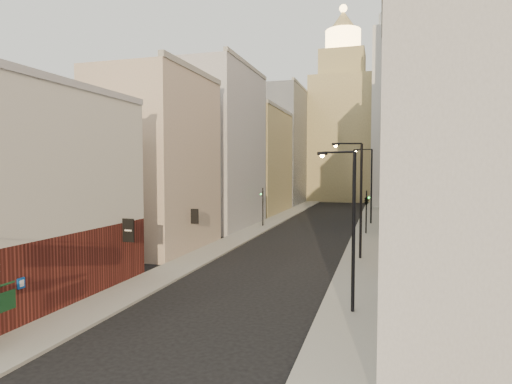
{
  "coord_description": "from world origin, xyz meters",
  "views": [
    {
      "loc": [
        8.05,
        -9.48,
        7.56
      ],
      "look_at": [
        -0.93,
        21.03,
        5.76
      ],
      "focal_mm": 30.0,
      "sensor_mm": 36.0,
      "label": 1
    }
  ],
  "objects_px": {
    "white_tower": "(393,111)",
    "traffic_light_left": "(263,199)",
    "streetlamp_mid": "(358,193)",
    "streetlamp_far": "(370,181)",
    "clock_tower": "(342,124)",
    "streetlamp_near": "(350,221)",
    "traffic_light_right": "(366,200)"
  },
  "relations": [
    {
      "from": "white_tower",
      "to": "streetlamp_near",
      "type": "height_order",
      "value": "white_tower"
    },
    {
      "from": "white_tower",
      "to": "streetlamp_mid",
      "type": "relative_size",
      "value": 4.33
    },
    {
      "from": "clock_tower",
      "to": "white_tower",
      "type": "relative_size",
      "value": 1.08
    },
    {
      "from": "streetlamp_far",
      "to": "traffic_light_left",
      "type": "distance_m",
      "value": 14.67
    },
    {
      "from": "white_tower",
      "to": "streetlamp_mid",
      "type": "bearing_deg",
      "value": -94.17
    },
    {
      "from": "clock_tower",
      "to": "streetlamp_far",
      "type": "bearing_deg",
      "value": -79.99
    },
    {
      "from": "clock_tower",
      "to": "streetlamp_far",
      "type": "height_order",
      "value": "clock_tower"
    },
    {
      "from": "traffic_light_left",
      "to": "white_tower",
      "type": "bearing_deg",
      "value": -123.02
    },
    {
      "from": "traffic_light_left",
      "to": "traffic_light_right",
      "type": "distance_m",
      "value": 13.27
    },
    {
      "from": "streetlamp_mid",
      "to": "traffic_light_right",
      "type": "xyz_separation_m",
      "value": [
        0.22,
        13.99,
        -1.52
      ]
    },
    {
      "from": "streetlamp_near",
      "to": "traffic_light_left",
      "type": "height_order",
      "value": "streetlamp_near"
    },
    {
      "from": "streetlamp_far",
      "to": "streetlamp_mid",
      "type": "bearing_deg",
      "value": -72.77
    },
    {
      "from": "streetlamp_near",
      "to": "streetlamp_far",
      "type": "height_order",
      "value": "streetlamp_far"
    },
    {
      "from": "streetlamp_mid",
      "to": "clock_tower",
      "type": "bearing_deg",
      "value": 79.65
    },
    {
      "from": "streetlamp_mid",
      "to": "traffic_light_left",
      "type": "distance_m",
      "value": 21.22
    },
    {
      "from": "clock_tower",
      "to": "traffic_light_right",
      "type": "xyz_separation_m",
      "value": [
        7.44,
        -51.83,
        -13.68
      ]
    },
    {
      "from": "clock_tower",
      "to": "streetlamp_mid",
      "type": "distance_m",
      "value": 67.32
    },
    {
      "from": "white_tower",
      "to": "traffic_light_left",
      "type": "relative_size",
      "value": 8.3
    },
    {
      "from": "white_tower",
      "to": "streetlamp_near",
      "type": "bearing_deg",
      "value": -93.06
    },
    {
      "from": "clock_tower",
      "to": "white_tower",
      "type": "height_order",
      "value": "clock_tower"
    },
    {
      "from": "white_tower",
      "to": "traffic_light_right",
      "type": "height_order",
      "value": "white_tower"
    },
    {
      "from": "traffic_light_left",
      "to": "traffic_light_right",
      "type": "relative_size",
      "value": 1.0
    },
    {
      "from": "white_tower",
      "to": "traffic_light_left",
      "type": "bearing_deg",
      "value": -115.29
    },
    {
      "from": "white_tower",
      "to": "streetlamp_mid",
      "type": "xyz_separation_m",
      "value": [
        -3.78,
        -51.82,
        -13.13
      ]
    },
    {
      "from": "streetlamp_mid",
      "to": "streetlamp_far",
      "type": "bearing_deg",
      "value": 72.69
    },
    {
      "from": "clock_tower",
      "to": "streetlamp_far",
      "type": "distance_m",
      "value": 44.78
    },
    {
      "from": "traffic_light_left",
      "to": "streetlamp_far",
      "type": "bearing_deg",
      "value": -161.48
    },
    {
      "from": "white_tower",
      "to": "traffic_light_left",
      "type": "distance_m",
      "value": 41.45
    },
    {
      "from": "clock_tower",
      "to": "white_tower",
      "type": "bearing_deg",
      "value": -51.84
    },
    {
      "from": "streetlamp_near",
      "to": "streetlamp_far",
      "type": "distance_m",
      "value": 36.65
    },
    {
      "from": "streetlamp_mid",
      "to": "traffic_light_left",
      "type": "bearing_deg",
      "value": 110.42
    },
    {
      "from": "traffic_light_left",
      "to": "traffic_light_right",
      "type": "bearing_deg",
      "value": 159.71
    }
  ]
}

